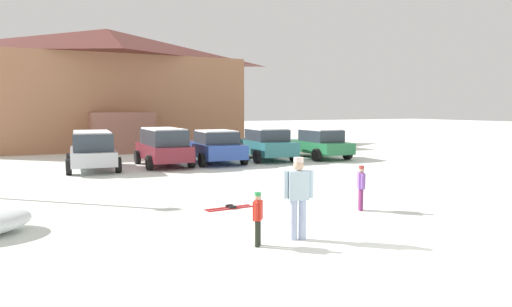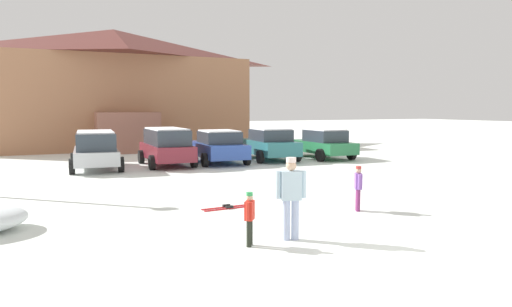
% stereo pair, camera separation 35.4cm
% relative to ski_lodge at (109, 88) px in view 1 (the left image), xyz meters
% --- Properties ---
extents(ground, '(160.00, 160.00, 0.00)m').
position_rel_ski_lodge_xyz_m(ground, '(1.26, -26.93, -4.05)').
color(ground, white).
extents(ski_lodge, '(17.21, 10.86, 8.01)m').
position_rel_ski_lodge_xyz_m(ski_lodge, '(0.00, 0.00, 0.00)').
color(ski_lodge, '#A26C4B').
rests_on(ski_lodge, ground).
extents(parked_silver_wagon, '(2.34, 4.26, 1.66)m').
position_rel_ski_lodge_xyz_m(parked_silver_wagon, '(-2.53, -12.28, -3.15)').
color(parked_silver_wagon, silver).
rests_on(parked_silver_wagon, ground).
extents(parked_maroon_van, '(2.10, 4.11, 1.73)m').
position_rel_ski_lodge_xyz_m(parked_maroon_van, '(0.56, -12.22, -3.12)').
color(parked_maroon_van, maroon).
rests_on(parked_maroon_van, ground).
extents(parked_blue_hatchback, '(2.42, 4.22, 1.59)m').
position_rel_ski_lodge_xyz_m(parked_blue_hatchback, '(3.08, -12.28, -3.24)').
color(parked_blue_hatchback, '#2D4DA8').
rests_on(parked_blue_hatchback, ground).
extents(parked_teal_hatchback, '(2.38, 4.20, 1.63)m').
position_rel_ski_lodge_xyz_m(parked_teal_hatchback, '(5.88, -12.15, -3.22)').
color(parked_teal_hatchback, '#2C7175').
rests_on(parked_teal_hatchback, ground).
extents(parked_green_coupe, '(2.12, 4.02, 1.56)m').
position_rel_ski_lodge_xyz_m(parked_green_coupe, '(8.82, -12.66, -3.26)').
color(parked_green_coupe, '#277444').
rests_on(parked_green_coupe, ground).
extents(skier_child_in_purple_jacket, '(0.28, 0.39, 1.16)m').
position_rel_ski_lodge_xyz_m(skier_child_in_purple_jacket, '(2.78, -23.53, -3.39)').
color(skier_child_in_purple_jacket, '#73295D').
rests_on(skier_child_in_purple_jacket, ground).
extents(skier_child_in_red_jacket, '(0.27, 0.32, 1.05)m').
position_rel_ski_lodge_xyz_m(skier_child_in_red_jacket, '(-0.98, -25.12, -3.46)').
color(skier_child_in_red_jacket, black).
rests_on(skier_child_in_red_jacket, ground).
extents(skier_adult_in_blue_parka, '(0.59, 0.35, 1.67)m').
position_rel_ski_lodge_xyz_m(skier_adult_in_blue_parka, '(-0.05, -25.08, -3.11)').
color(skier_adult_in_blue_parka, '#A2B1D4').
rests_on(skier_adult_in_blue_parka, ground).
extents(pair_of_skis, '(1.33, 0.36, 0.08)m').
position_rel_ski_lodge_xyz_m(pair_of_skis, '(-0.18, -21.83, -4.03)').
color(pair_of_skis, red).
rests_on(pair_of_skis, ground).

